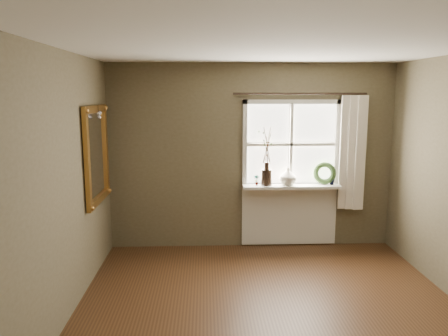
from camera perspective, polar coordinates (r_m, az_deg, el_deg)
name	(u,v)px	position (r m, az deg, el deg)	size (l,w,h in m)	color
floor	(275,326)	(4.44, 6.67, -19.84)	(4.50, 4.50, 0.00)	#3B2312
ceiling	(281,44)	(3.89, 7.46, 15.73)	(4.50, 4.50, 0.00)	silver
wall_back	(251,156)	(6.21, 3.57, 1.52)	(4.00, 0.10, 2.60)	brown
wall_left	(47,195)	(4.16, -22.12, -3.35)	(0.10, 4.50, 2.60)	brown
wall_front	(377,330)	(1.87, 19.34, -19.33)	(4.00, 0.10, 2.60)	brown
window_frame	(291,144)	(6.20, 8.73, 3.09)	(1.36, 0.06, 1.24)	silver
window_sill	(291,186)	(6.19, 8.78, -2.38)	(1.36, 0.26, 0.04)	silver
window_apron	(289,214)	(6.40, 8.49, -6.02)	(1.36, 0.04, 0.88)	silver
dark_jug	(267,177)	(6.10, 5.57, -1.21)	(0.15, 0.15, 0.22)	black
cream_vase	(288,176)	(6.15, 8.35, -1.07)	(0.24, 0.24, 0.25)	beige
wreath	(324,176)	(6.31, 12.98, -0.97)	(0.32, 0.32, 0.08)	#273F1C
potted_plant_left	(257,180)	(6.09, 4.28, -1.58)	(0.08, 0.05, 0.15)	#273F1C
potted_plant_right	(333,178)	(6.30, 13.99, -1.32)	(0.10, 0.08, 0.18)	#273F1C
curtain	(352,153)	(6.33, 16.35, 1.90)	(0.36, 0.12, 1.59)	beige
curtain_rod	(300,94)	(6.12, 9.94, 9.54)	(0.03, 0.03, 1.84)	black
gilt_mirror	(97,154)	(5.49, -16.29, 1.72)	(0.10, 0.99, 1.18)	white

